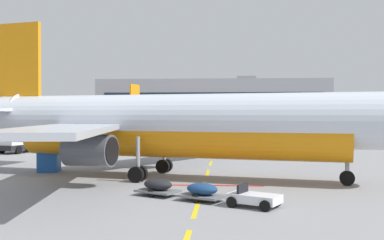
% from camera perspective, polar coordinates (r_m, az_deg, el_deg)
% --- Properties ---
extents(apron_paint_markings, '(8.00, 97.78, 0.01)m').
position_cam_1_polar(apron_paint_markings, '(47.07, 2.42, -5.00)').
color(apron_paint_markings, yellow).
rests_on(apron_paint_markings, ground).
extents(airliner_foreground, '(34.55, 33.75, 12.20)m').
position_cam_1_polar(airliner_foreground, '(34.23, -2.77, -0.57)').
color(airliner_foreground, silver).
rests_on(airliner_foreground, ground).
extents(airliner_far_center, '(33.24, 34.57, 12.42)m').
position_cam_1_polar(airliner_far_center, '(111.53, -10.69, 0.43)').
color(airliner_far_center, silver).
rests_on(airliner_far_center, ground).
extents(ground_power_truck, '(4.15, 7.38, 3.14)m').
position_cam_1_polar(ground_power_truck, '(60.14, -20.26, -2.21)').
color(ground_power_truck, black).
rests_on(ground_power_truck, ground).
extents(baggage_train, '(8.26, 5.38, 1.14)m').
position_cam_1_polar(baggage_train, '(25.46, 1.32, -8.80)').
color(baggage_train, silver).
rests_on(baggage_train, ground).
extents(uld_cargo_container, '(1.79, 1.76, 1.60)m').
position_cam_1_polar(uld_cargo_container, '(39.65, -17.22, -4.97)').
color(uld_cargo_container, '#194C9E').
rests_on(uld_cargo_container, ground).
extents(terminal_satellite, '(69.77, 26.76, 16.56)m').
position_cam_1_polar(terminal_satellite, '(148.48, 2.66, 1.88)').
color(terminal_satellite, gray).
rests_on(terminal_satellite, ground).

